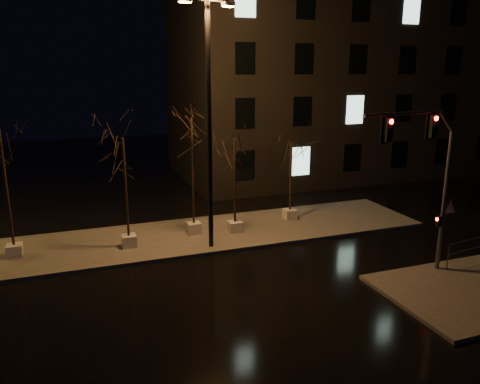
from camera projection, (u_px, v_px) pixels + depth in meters
name	position (u px, v px, depth m)	size (l,w,h in m)	color
ground	(257.00, 284.00, 18.32)	(90.00, 90.00, 0.00)	black
median	(213.00, 233.00, 23.76)	(22.00, 5.00, 0.15)	#484540
sidewalk_corner	(477.00, 290.00, 17.62)	(7.00, 5.00, 0.15)	#484540
building	(335.00, 78.00, 37.44)	(25.00, 12.00, 15.00)	black
tree_0	(2.00, 157.00, 19.50)	(1.80, 1.80, 5.88)	beige
tree_1	(124.00, 163.00, 20.79)	(1.80, 1.80, 5.21)	beige
tree_2	(192.00, 145.00, 22.42)	(1.80, 1.80, 5.93)	beige
tree_3	(235.00, 160.00, 22.81)	(1.80, 1.80, 4.90)	beige
tree_4	(291.00, 160.00, 24.98)	(1.80, 1.80, 4.35)	beige
traffic_signal_mast	(430.00, 169.00, 17.82)	(5.31, 0.83, 6.54)	#595B60
streetlight_main	(209.00, 111.00, 20.27)	(2.65, 1.13, 10.83)	black
guard_rail_a	(468.00, 248.00, 19.74)	(2.44, 0.39, 1.06)	#595B60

